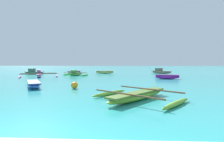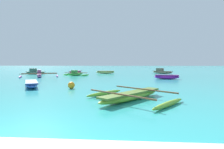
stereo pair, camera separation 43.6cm
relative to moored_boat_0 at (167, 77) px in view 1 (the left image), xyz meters
The scene contains 10 objects.
moored_boat_0 is the anchor object (origin of this frame).
moored_boat_1 19.17m from the moored_boat_0, 158.44° to the left, with size 3.00×0.84×0.87m.
moored_boat_2 11.95m from the moored_boat_0, 128.26° to the left, with size 2.99×0.75×0.44m.
moored_boat_3 11.85m from the moored_boat_0, 156.97° to the left, with size 3.64×2.97×0.73m.
moored_boat_4 14.62m from the moored_boat_0, behind, with size 4.81×3.86×0.85m.
moored_boat_5 16.00m from the moored_boat_0, 141.22° to the left, with size 1.89×2.91×0.39m.
moored_boat_6 11.46m from the moored_boat_0, 110.88° to the right, with size 4.35×4.19×0.41m.
moored_boat_7 10.33m from the moored_boat_0, 80.65° to the left, with size 3.10×3.20×0.86m.
moored_boat_8 12.82m from the moored_boat_0, 147.55° to the right, with size 2.30×3.21×0.40m.
mooring_buoy_0 10.82m from the moored_boat_0, 136.37° to the right, with size 0.44×0.44×0.44m.
Camera 1 is at (2.03, -2.33, 1.62)m, focal length 28.00 mm.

